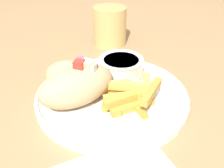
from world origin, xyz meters
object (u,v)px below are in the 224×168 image
(plate, at_px, (112,96))
(pita_sandwich_far, at_px, (72,76))
(sauce_ramekin, at_px, (121,67))
(water_glass, at_px, (110,28))
(pita_sandwich_near, at_px, (77,85))
(fries_pile, at_px, (131,95))

(plate, xyz_separation_m, pita_sandwich_far, (-0.06, 0.03, 0.03))
(pita_sandwich_far, distance_m, sauce_ramekin, 0.10)
(water_glass, bearing_deg, plate, -102.58)
(pita_sandwich_near, distance_m, water_glass, 0.28)
(pita_sandwich_far, distance_m, water_glass, 0.24)
(pita_sandwich_far, bearing_deg, sauce_ramekin, 51.76)
(sauce_ramekin, xyz_separation_m, water_glass, (0.03, 0.20, 0.01))
(water_glass, bearing_deg, pita_sandwich_far, -119.44)
(plate, height_order, sauce_ramekin, sauce_ramekin)
(fries_pile, relative_size, sauce_ramekin, 1.48)
(plate, bearing_deg, pita_sandwich_near, -170.59)
(sauce_ramekin, bearing_deg, fries_pile, -93.89)
(pita_sandwich_far, xyz_separation_m, sauce_ramekin, (0.09, 0.01, -0.00))
(sauce_ramekin, bearing_deg, pita_sandwich_near, -147.33)
(plate, distance_m, pita_sandwich_far, 0.08)
(pita_sandwich_near, xyz_separation_m, sauce_ramekin, (0.09, 0.06, -0.01))
(pita_sandwich_near, xyz_separation_m, pita_sandwich_far, (-0.00, 0.04, -0.01))
(pita_sandwich_far, relative_size, water_glass, 1.34)
(plate, distance_m, water_glass, 0.26)
(pita_sandwich_far, height_order, fries_pile, pita_sandwich_far)
(pita_sandwich_far, relative_size, fries_pile, 1.01)
(fries_pile, height_order, sauce_ramekin, sauce_ramekin)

